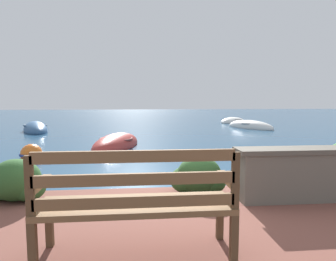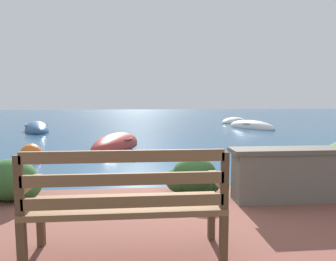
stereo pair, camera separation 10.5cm
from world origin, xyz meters
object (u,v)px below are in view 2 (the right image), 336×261
at_px(rowboat_far, 251,127).
at_px(park_bench, 126,200).
at_px(mooring_buoy, 31,154).
at_px(rowboat_nearest, 116,145).
at_px(rowboat_outer, 234,122).
at_px(rowboat_mid, 37,130).

bearing_deg(rowboat_far, park_bench, 127.22).
height_order(rowboat_far, mooring_buoy, rowboat_far).
bearing_deg(rowboat_nearest, rowboat_far, 149.08).
distance_m(rowboat_nearest, rowboat_outer, 11.61).
relative_size(rowboat_mid, mooring_buoy, 5.75).
height_order(rowboat_nearest, rowboat_far, rowboat_nearest).
distance_m(park_bench, rowboat_nearest, 7.18).
height_order(rowboat_mid, rowboat_outer, rowboat_mid).
bearing_deg(park_bench, rowboat_far, 68.71).
relative_size(rowboat_nearest, rowboat_outer, 1.24).
bearing_deg(mooring_buoy, rowboat_nearest, 36.40).
distance_m(rowboat_nearest, mooring_buoy, 2.57).
height_order(rowboat_nearest, mooring_buoy, rowboat_nearest).
bearing_deg(rowboat_far, rowboat_nearest, 102.59).
bearing_deg(rowboat_far, rowboat_outer, -32.23).
xyz_separation_m(rowboat_nearest, rowboat_far, (6.52, 5.64, -0.00)).
bearing_deg(mooring_buoy, rowboat_outer, 51.03).
bearing_deg(mooring_buoy, rowboat_far, 39.84).
xyz_separation_m(park_bench, rowboat_mid, (-4.89, 12.30, -0.64)).
bearing_deg(rowboat_outer, rowboat_mid, -19.84).
xyz_separation_m(rowboat_nearest, rowboat_mid, (-4.19, 5.18, 0.00)).
height_order(park_bench, rowboat_far, park_bench).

